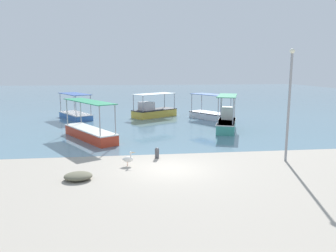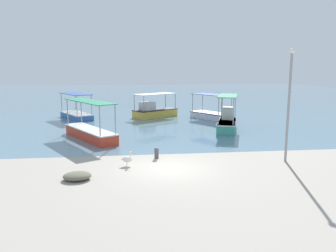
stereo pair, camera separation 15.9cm
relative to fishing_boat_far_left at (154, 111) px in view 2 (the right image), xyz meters
The scene contains 11 objects.
ground 19.25m from the fishing_boat_far_left, 92.05° to the right, with size 120.00×120.00×0.00m, color #A69D8F.
harbor_water 28.79m from the fishing_boat_far_left, 91.37° to the left, with size 110.00×90.00×0.00m, color slate.
fishing_boat_far_left is the anchor object (origin of this frame).
fishing_boat_far_right 10.57m from the fishing_boat_far_left, 57.67° to the right, with size 2.96×4.85×3.06m.
fishing_boat_outer 12.49m from the fishing_boat_far_left, 117.18° to the right, with size 4.55×6.38×2.90m.
fishing_boat_center 8.39m from the fishing_boat_far_left, behind, with size 4.12×5.30×2.68m.
fishing_boat_near_left 6.33m from the fishing_boat_far_left, 20.30° to the right, with size 4.07×4.99×2.62m.
pelican 18.63m from the fishing_boat_far_left, 98.83° to the right, with size 0.80×0.29×0.80m.
lamp_post 19.80m from the fishing_boat_far_left, 71.44° to the right, with size 0.28×0.28×6.38m.
mooring_bollard 17.14m from the fishing_boat_far_left, 93.81° to the right, with size 0.26×0.26×0.65m.
net_pile 21.14m from the fishing_boat_far_left, 104.40° to the right, with size 1.36×1.15×0.36m, color #66634E.
Camera 2 is at (-1.97, -16.78, 5.28)m, focal length 35.00 mm.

